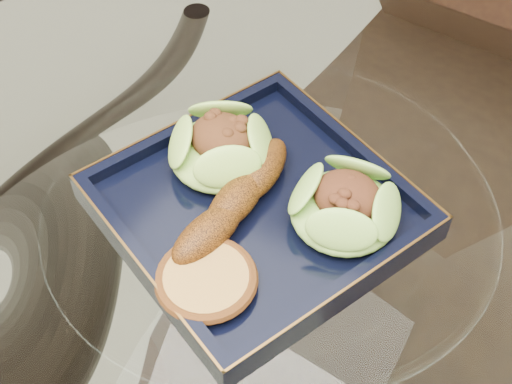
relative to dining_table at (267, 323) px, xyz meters
The scene contains 7 objects.
dining_table is the anchor object (origin of this frame).
dining_chair 0.36m from the dining_table, 74.11° to the left, with size 0.46×0.46×1.02m.
navy_plate 0.18m from the dining_table, 146.44° to the left, with size 0.27×0.27×0.02m, color black.
lettuce_wrap_left 0.23m from the dining_table, 151.17° to the left, with size 0.11×0.11×0.04m, color #6BA12E.
lettuce_wrap_right 0.22m from the dining_table, 38.57° to the left, with size 0.11×0.11×0.04m, color #599029.
roasted_plantain 0.20m from the dining_table, behind, with size 0.18×0.04×0.03m, color #62310A.
crumb_patty 0.21m from the dining_table, 99.98° to the right, with size 0.08×0.08×0.02m, color #B9893D.
Camera 1 is at (0.21, -0.37, 1.33)m, focal length 50.00 mm.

